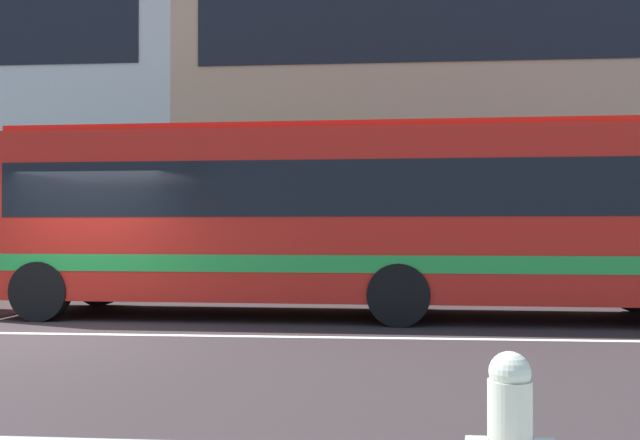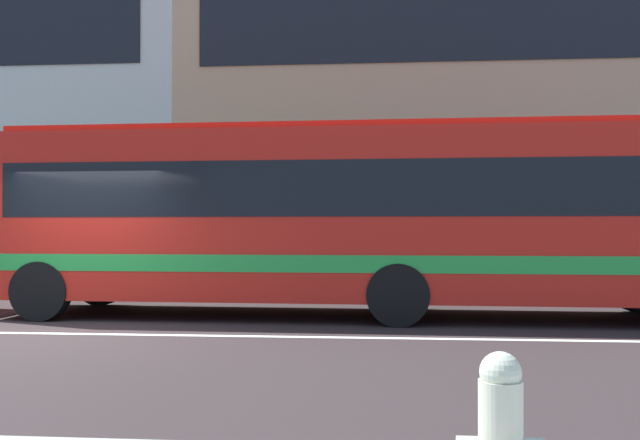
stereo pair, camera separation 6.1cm
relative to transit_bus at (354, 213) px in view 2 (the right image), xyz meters
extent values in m
plane|color=#2F2526|center=(-4.37, -2.39, -1.83)|extent=(160.00, 160.00, 0.00)
cube|color=silver|center=(-4.37, -2.39, -1.82)|extent=(60.00, 0.16, 0.01)
cube|color=#2C6A2E|center=(-5.44, 3.72, -1.47)|extent=(14.38, 1.10, 0.71)
cube|color=tan|center=(4.85, 13.16, 4.77)|extent=(21.04, 10.92, 13.20)
cube|color=black|center=(4.85, 7.68, 5.83)|extent=(19.36, 0.04, 2.64)
cube|color=red|center=(0.00, 0.00, -0.05)|extent=(12.44, 2.87, 2.84)
cube|color=black|center=(0.00, 0.00, 0.37)|extent=(11.70, 2.87, 0.91)
cube|color=green|center=(0.00, 0.00, -0.84)|extent=(12.19, 2.89, 0.28)
cube|color=red|center=(0.00, 0.00, 1.43)|extent=(11.93, 2.45, 0.12)
cube|color=black|center=(-6.20, 0.16, 0.37)|extent=(0.08, 2.14, 1.00)
cylinder|color=black|center=(-5.22, -1.04, -1.33)|extent=(1.01, 0.31, 1.00)
cylinder|color=black|center=(-5.16, 1.31, -1.33)|extent=(1.01, 0.31, 1.00)
cylinder|color=black|center=(0.75, -1.20, -1.33)|extent=(1.01, 0.31, 1.00)
cylinder|color=black|center=(0.81, 1.16, -1.33)|extent=(1.01, 0.31, 1.00)
cylinder|color=black|center=(5.22, 1.04, -1.33)|extent=(1.01, 0.31, 1.00)
sphere|color=beige|center=(1.02, -8.86, -0.95)|extent=(0.20, 0.20, 0.20)
camera|label=1|loc=(0.40, -12.16, -0.27)|focal=38.62mm
camera|label=2|loc=(0.46, -12.15, -0.27)|focal=38.62mm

